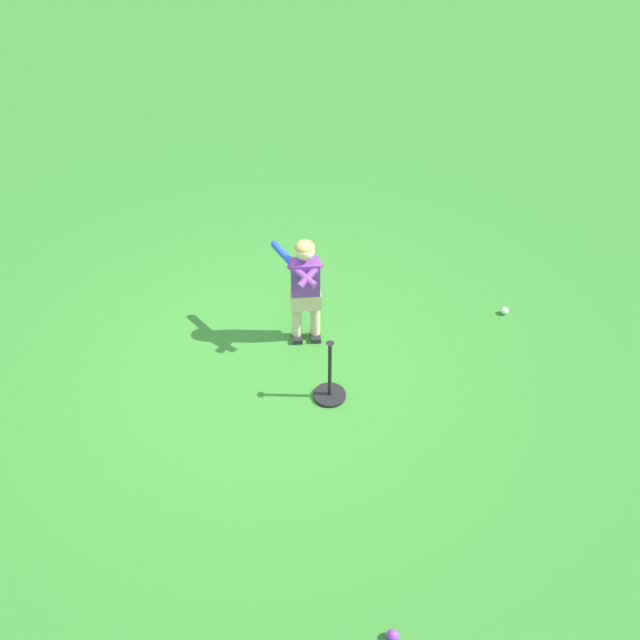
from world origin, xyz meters
TOP-DOWN VIEW (x-y plane):
  - ground_plane at (0.00, 0.00)m, footprint 40.00×40.00m
  - child_batter at (-0.49, -0.20)m, footprint 0.32×0.63m
  - play_ball_behind_batter at (-2.36, 0.31)m, footprint 0.07×0.07m
  - play_ball_near_batter at (0.22, 2.73)m, footprint 0.08×0.08m
  - batting_tee at (-0.36, 0.58)m, footprint 0.28×0.28m

SIDE VIEW (x-z plane):
  - ground_plane at x=0.00m, z-range 0.00..0.00m
  - play_ball_behind_batter at x=-2.36m, z-range 0.00..0.07m
  - play_ball_near_batter at x=0.22m, z-range 0.00..0.08m
  - batting_tee at x=-0.36m, z-range -0.21..0.41m
  - child_batter at x=-0.49m, z-range 0.11..1.19m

